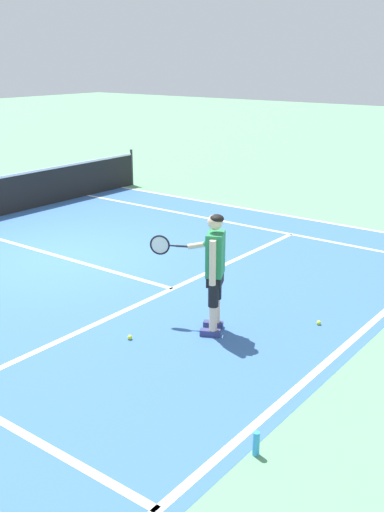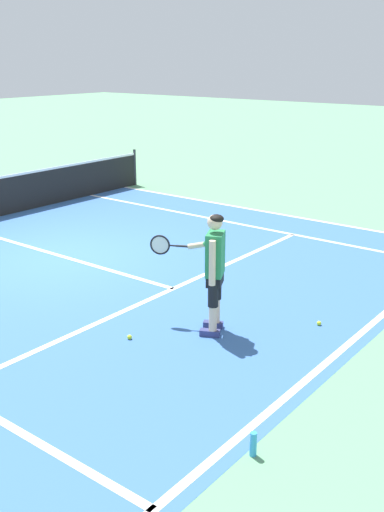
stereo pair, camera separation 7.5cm
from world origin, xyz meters
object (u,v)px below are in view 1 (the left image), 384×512
(tennis_ball_near_feet, at_px, (319,323))
(tennis_ball_by_baseline, at_px, (130,337))
(tennis_player, at_px, (213,266))
(water_bottle, at_px, (256,444))

(tennis_ball_near_feet, xyz_separation_m, tennis_ball_by_baseline, (-2.02, 1.85, 0.00))
(tennis_player, xyz_separation_m, tennis_ball_near_feet, (1.12, -1.10, -0.96))
(water_bottle, bearing_deg, tennis_ball_by_baseline, 67.62)
(tennis_player, relative_size, water_bottle, 6.66)
(tennis_ball_by_baseline, height_order, water_bottle, water_bottle)
(tennis_ball_by_baseline, relative_size, water_bottle, 0.26)
(tennis_ball_by_baseline, distance_m, water_bottle, 2.94)
(tennis_player, distance_m, tennis_ball_by_baseline, 1.52)
(tennis_ball_near_feet, bearing_deg, tennis_player, 135.42)
(tennis_player, distance_m, water_bottle, 2.95)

